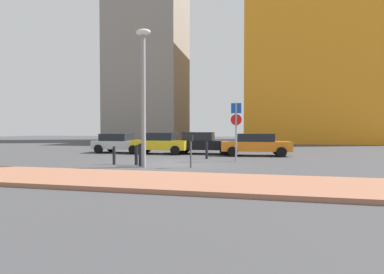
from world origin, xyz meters
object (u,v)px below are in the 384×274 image
(traffic_bollard_far, at_px, (207,150))
(traffic_bollard_edge, at_px, (136,156))
(parked_car_yellow, at_px, (160,143))
(traffic_bollard_mid, at_px, (140,155))
(traffic_bollard_near, at_px, (114,156))
(parked_car_silver, at_px, (120,143))
(parking_sign_post, at_px, (236,124))
(street_lamp, at_px, (143,85))
(parked_car_black, at_px, (203,143))
(parked_car_orange, at_px, (255,144))
(parking_meter, at_px, (191,147))

(traffic_bollard_far, xyz_separation_m, traffic_bollard_edge, (-2.88, -3.68, -0.05))
(parked_car_yellow, xyz_separation_m, traffic_bollard_mid, (1.33, -6.91, -0.26))
(traffic_bollard_near, height_order, traffic_bollard_far, traffic_bollard_far)
(parked_car_silver, height_order, traffic_bollard_near, parked_car_silver)
(parking_sign_post, relative_size, traffic_bollard_edge, 3.50)
(street_lamp, distance_m, traffic_bollard_far, 5.87)
(parked_car_yellow, xyz_separation_m, parked_car_black, (2.98, 0.63, 0.00))
(traffic_bollard_far, bearing_deg, street_lamp, -117.12)
(parked_car_yellow, relative_size, parked_car_orange, 0.89)
(parking_meter, xyz_separation_m, traffic_bollard_near, (-3.95, 0.35, -0.51))
(parked_car_black, distance_m, parking_sign_post, 5.34)
(street_lamp, xyz_separation_m, traffic_bollard_far, (2.23, 4.35, -3.25))
(traffic_bollard_edge, bearing_deg, parking_meter, -8.98)
(parking_meter, height_order, traffic_bollard_edge, parking_meter)
(parking_sign_post, height_order, traffic_bollard_edge, parking_sign_post)
(street_lamp, height_order, traffic_bollard_edge, street_lamp)
(parking_meter, bearing_deg, traffic_bollard_mid, 179.06)
(parking_sign_post, relative_size, parking_meter, 2.15)
(traffic_bollard_far, bearing_deg, parked_car_silver, 156.59)
(parking_meter, bearing_deg, parked_car_orange, 66.94)
(parking_sign_post, height_order, street_lamp, street_lamp)
(parked_car_yellow, relative_size, traffic_bollard_edge, 4.48)
(parked_car_yellow, relative_size, traffic_bollard_near, 4.54)
(traffic_bollard_far, bearing_deg, parking_sign_post, -29.88)
(street_lamp, height_order, traffic_bollard_mid, street_lamp)
(parked_car_yellow, relative_size, traffic_bollard_far, 4.04)
(parking_sign_post, bearing_deg, parked_car_black, 120.45)
(parking_sign_post, distance_m, street_lamp, 5.50)
(parked_car_orange, xyz_separation_m, parking_sign_post, (-1.06, -3.71, 1.24))
(parking_meter, distance_m, traffic_bollard_mid, 2.48)
(parked_car_orange, relative_size, traffic_bollard_near, 5.10)
(parked_car_yellow, distance_m, street_lamp, 7.93)
(parked_car_black, relative_size, traffic_bollard_near, 5.00)
(parked_car_black, relative_size, parking_sign_post, 1.41)
(parking_meter, height_order, street_lamp, street_lamp)
(parked_car_silver, bearing_deg, traffic_bollard_edge, -58.18)
(parked_car_black, relative_size, parked_car_orange, 0.98)
(parked_car_black, height_order, traffic_bollard_mid, parked_car_black)
(parked_car_silver, bearing_deg, parked_car_orange, -2.14)
(street_lamp, bearing_deg, parking_sign_post, 39.66)
(parked_car_silver, relative_size, parked_car_black, 0.92)
(parked_car_silver, bearing_deg, traffic_bollard_near, -65.95)
(parking_sign_post, bearing_deg, traffic_bollard_mid, -144.49)
(parked_car_silver, relative_size, parking_meter, 2.77)
(parking_sign_post, xyz_separation_m, traffic_bollard_far, (-1.78, 1.03, -1.51))
(street_lamp, bearing_deg, parked_car_orange, 54.23)
(parked_car_orange, distance_m, traffic_bollard_far, 3.92)
(street_lamp, bearing_deg, parked_car_yellow, 102.61)
(parked_car_yellow, bearing_deg, traffic_bollard_mid, -79.10)
(traffic_bollard_edge, bearing_deg, parked_car_orange, 48.04)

